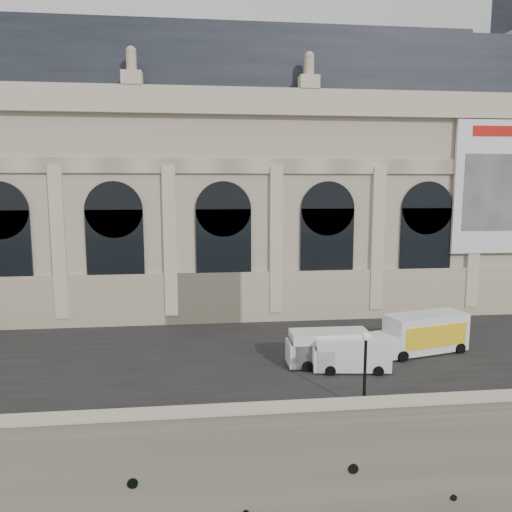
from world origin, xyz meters
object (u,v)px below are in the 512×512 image
(box_truck, at_px, (421,334))
(lamp_right, at_px, (365,372))
(van_b, at_px, (347,354))
(van_c, at_px, (324,348))

(box_truck, relative_size, lamp_right, 1.70)
(van_b, xyz_separation_m, lamp_right, (-0.91, -6.37, 1.15))
(van_b, relative_size, box_truck, 0.69)
(van_b, distance_m, box_truck, 7.56)
(lamp_right, bearing_deg, box_truck, 50.32)
(van_b, height_order, box_truck, box_truck)
(van_c, xyz_separation_m, lamp_right, (0.50, -7.53, 1.04))
(box_truck, distance_m, lamp_right, 12.27)
(van_c, relative_size, lamp_right, 1.24)
(lamp_right, bearing_deg, van_b, 81.90)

